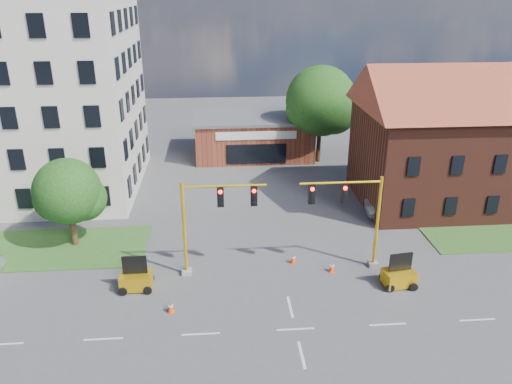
% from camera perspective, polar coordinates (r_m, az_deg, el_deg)
% --- Properties ---
extents(ground, '(120.00, 120.00, 0.00)m').
position_cam_1_polar(ground, '(27.48, 4.54, -15.36)').
color(ground, '#4A4A4D').
rests_on(ground, ground).
extents(lane_markings, '(60.00, 36.00, 0.01)m').
position_cam_1_polar(lane_markings, '(25.21, 5.64, -19.50)').
color(lane_markings, silver).
rests_on(lane_markings, ground).
extents(office_block, '(18.40, 15.40, 20.60)m').
position_cam_1_polar(office_block, '(46.68, -25.44, 12.35)').
color(office_block, beige).
rests_on(office_block, ground).
extents(brick_shop, '(12.40, 8.40, 4.30)m').
position_cam_1_polar(brick_shop, '(53.56, -0.32, 6.58)').
color(brick_shop, maroon).
rests_on(brick_shop, ground).
extents(townhouse_row, '(21.00, 11.00, 11.50)m').
position_cam_1_polar(townhouse_row, '(44.64, 25.01, 6.23)').
color(townhouse_row, '#532419').
rests_on(townhouse_row, ground).
extents(tree_large, '(7.35, 7.00, 9.79)m').
position_cam_1_polar(tree_large, '(50.79, 7.78, 9.99)').
color(tree_large, '#351E13').
rests_on(tree_large, ground).
extents(tree_nw_front, '(4.74, 4.52, 6.32)m').
position_cam_1_polar(tree_nw_front, '(35.89, -20.33, -0.13)').
color(tree_nw_front, '#351E13').
rests_on(tree_nw_front, ground).
extents(signal_mast_west, '(5.30, 0.60, 6.20)m').
position_cam_1_polar(signal_mast_west, '(30.28, -5.17, -2.85)').
color(signal_mast_west, gray).
rests_on(signal_mast_west, ground).
extents(signal_mast_east, '(5.30, 0.60, 6.20)m').
position_cam_1_polar(signal_mast_east, '(31.36, 10.97, -2.26)').
color(signal_mast_east, gray).
rests_on(signal_mast_east, ground).
extents(trailer_west, '(1.85, 1.24, 2.11)m').
position_cam_1_polar(trailer_west, '(31.00, -13.54, -9.66)').
color(trailer_west, gold).
rests_on(trailer_west, ground).
extents(trailer_east, '(2.01, 1.49, 2.10)m').
position_cam_1_polar(trailer_east, '(31.65, 16.02, -9.22)').
color(trailer_east, gold).
rests_on(trailer_east, ground).
extents(cone_a, '(0.40, 0.40, 0.70)m').
position_cam_1_polar(cone_a, '(28.78, -9.72, -12.84)').
color(cone_a, '#F03F0C').
rests_on(cone_a, ground).
extents(cone_b, '(0.40, 0.40, 0.70)m').
position_cam_1_polar(cone_b, '(32.97, 4.28, -7.59)').
color(cone_b, '#F03F0C').
rests_on(cone_b, ground).
extents(cone_c, '(0.40, 0.40, 0.70)m').
position_cam_1_polar(cone_c, '(32.32, 8.66, -8.48)').
color(cone_c, '#F03F0C').
rests_on(cone_c, ground).
extents(cone_d, '(0.40, 0.40, 0.70)m').
position_cam_1_polar(cone_d, '(34.12, 16.47, -7.44)').
color(cone_d, '#F03F0C').
rests_on(cone_d, ground).
extents(pickup_white, '(5.73, 3.20, 1.52)m').
position_cam_1_polar(pickup_white, '(40.76, 16.17, -1.69)').
color(pickup_white, silver).
rests_on(pickup_white, ground).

